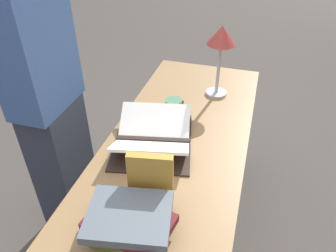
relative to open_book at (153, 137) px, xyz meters
name	(u,v)px	position (x,y,z in m)	size (l,w,h in m)	color
ground_plane	(177,231)	(-0.08, 0.10, -0.75)	(12.00, 12.00, 0.00)	#47423D
reading_desk	(179,151)	(-0.08, 0.10, -0.13)	(1.56, 0.64, 0.73)	#937047
open_book	(153,137)	(0.00, 0.00, 0.00)	(0.50, 0.43, 0.10)	black
book_stack_tall	(130,223)	(0.49, 0.09, 0.03)	(0.26, 0.31, 0.11)	brown
book_standing_upright	(151,179)	(0.33, 0.11, 0.08)	(0.06, 0.16, 0.22)	#BC8933
reading_lamp	(221,42)	(-0.51, 0.21, 0.28)	(0.15, 0.15, 0.39)	#ADADB2
coffee_mug	(174,107)	(-0.25, 0.03, 0.01)	(0.10, 0.09, 0.08)	#4C7F5B
person_reader	(48,100)	(-0.01, -0.53, 0.10)	(0.36, 0.21, 1.72)	#2D3342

